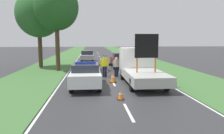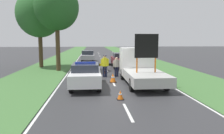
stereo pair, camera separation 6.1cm
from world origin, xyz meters
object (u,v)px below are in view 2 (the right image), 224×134
at_px(traffic_cone_behind_barrier, 120,95).
at_px(traffic_cone_lane_edge, 104,71).
at_px(queued_car_sedan_silver, 88,56).
at_px(police_officer, 105,64).
at_px(traffic_cone_near_police, 113,78).
at_px(road_barrier, 107,65).
at_px(roadside_tree_near_right, 39,14).
at_px(traffic_cone_centre_front, 96,74).
at_px(traffic_cone_near_truck, 84,72).
at_px(work_truck, 140,67).
at_px(roadside_tree_near_left, 57,8).
at_px(pedestrian_civilian, 116,65).
at_px(queued_car_wagon_maroon, 121,60).
at_px(police_car, 86,74).

relative_size(traffic_cone_behind_barrier, traffic_cone_lane_edge, 0.95).
height_order(traffic_cone_lane_edge, queued_car_sedan_silver, queued_car_sedan_silver).
xyz_separation_m(police_officer, traffic_cone_near_police, (0.42, -2.27, -0.72)).
distance_m(road_barrier, roadside_tree_near_right, 10.39).
bearing_deg(traffic_cone_centre_front, traffic_cone_near_truck, 121.02).
xyz_separation_m(work_truck, police_officer, (-2.28, 2.43, -0.06)).
height_order(traffic_cone_near_police, roadside_tree_near_left, roadside_tree_near_left).
relative_size(queued_car_sedan_silver, roadside_tree_near_right, 0.50).
height_order(pedestrian_civilian, traffic_cone_near_truck, pedestrian_civilian).
distance_m(pedestrian_civilian, traffic_cone_lane_edge, 1.90).
height_order(traffic_cone_behind_barrier, queued_car_wagon_maroon, queued_car_wagon_maroon).
relative_size(pedestrian_civilian, traffic_cone_lane_edge, 3.10).
relative_size(road_barrier, traffic_cone_behind_barrier, 7.31).
xyz_separation_m(traffic_cone_centre_front, traffic_cone_near_truck, (-0.99, 1.65, -0.05)).
bearing_deg(roadside_tree_near_left, traffic_cone_near_truck, -46.45).
bearing_deg(road_barrier, queued_car_wagon_maroon, 68.72).
xyz_separation_m(police_officer, traffic_cone_centre_front, (-0.70, -0.46, -0.73)).
xyz_separation_m(traffic_cone_centre_front, roadside_tree_near_right, (-5.78, 7.36, 5.36)).
bearing_deg(police_officer, traffic_cone_behind_barrier, 120.11).
bearing_deg(road_barrier, police_car, -112.13).
distance_m(traffic_cone_centre_front, traffic_cone_near_truck, 1.93).
bearing_deg(queued_car_wagon_maroon, roadside_tree_near_left, 16.58).
distance_m(traffic_cone_near_police, roadside_tree_near_left, 9.46).
bearing_deg(traffic_cone_near_truck, traffic_cone_behind_barrier, -75.32).
xyz_separation_m(road_barrier, traffic_cone_centre_front, (-0.90, -1.02, -0.56)).
bearing_deg(traffic_cone_lane_edge, traffic_cone_centre_front, -109.61).
height_order(police_officer, queued_car_sedan_silver, police_officer).
height_order(pedestrian_civilian, traffic_cone_near_police, pedestrian_civilian).
xyz_separation_m(road_barrier, traffic_cone_lane_edge, (-0.14, 1.10, -0.61)).
xyz_separation_m(traffic_cone_behind_barrier, roadside_tree_near_right, (-6.85, 13.59, 5.43)).
bearing_deg(queued_car_wagon_maroon, traffic_cone_behind_barrier, 82.03).
distance_m(traffic_cone_centre_front, roadside_tree_near_right, 10.79).
height_order(police_car, police_officer, police_officer).
height_order(queued_car_wagon_maroon, roadside_tree_near_right, roadside_tree_near_right).
bearing_deg(queued_car_wagon_maroon, traffic_cone_centre_front, 65.50).
relative_size(traffic_cone_centre_front, traffic_cone_lane_edge, 1.22).
bearing_deg(roadside_tree_near_left, traffic_cone_behind_barrier, -66.52).
distance_m(traffic_cone_lane_edge, queued_car_sedan_silver, 10.99).
relative_size(work_truck, traffic_cone_centre_front, 9.59).
xyz_separation_m(pedestrian_civilian, traffic_cone_near_truck, (-2.64, 1.06, -0.66)).
distance_m(traffic_cone_near_truck, queued_car_wagon_maroon, 5.92).
relative_size(police_officer, traffic_cone_behind_barrier, 3.63).
distance_m(police_car, traffic_cone_centre_front, 3.24).
distance_m(police_officer, roadside_tree_near_left, 7.47).
relative_size(pedestrian_civilian, queued_car_sedan_silver, 0.38).
height_order(work_truck, traffic_cone_lane_edge, work_truck).
bearing_deg(police_car, police_officer, 70.31).
xyz_separation_m(traffic_cone_near_police, queued_car_sedan_silver, (-1.99, 14.79, 0.47)).
relative_size(traffic_cone_lane_edge, roadside_tree_near_left, 0.06).
xyz_separation_m(queued_car_wagon_maroon, queued_car_sedan_silver, (-3.67, 6.83, -0.05)).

